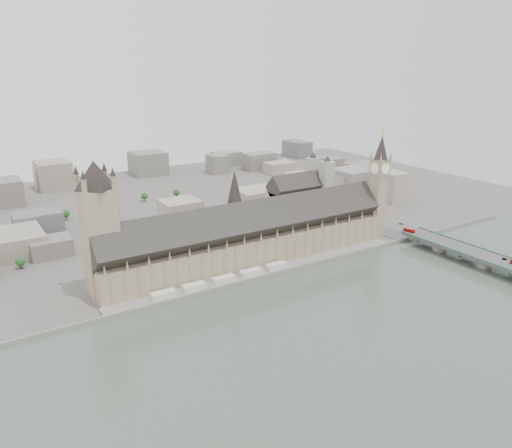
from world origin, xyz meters
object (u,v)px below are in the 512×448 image
car_silver (504,259)px  palace_of_westminster (249,237)px  westminster_abbey (300,197)px  car_approach (401,224)px  westminster_bridge (477,258)px  victoria_tower (99,223)px  red_bus_north (409,231)px  elizabeth_tower (379,180)px

car_silver → palace_of_westminster: bearing=123.2°
westminster_abbey → car_silver: size_ratio=17.40×
palace_of_westminster → westminster_abbey: bearing=34.2°
car_silver → car_approach: (0.21, 110.23, 0.16)m
westminster_bridge → westminster_abbey: (-51.08, 182.50, 19.96)m
victoria_tower → red_bus_north: 283.98m
red_bus_north → car_approach: bearing=42.1°
palace_of_westminster → red_bus_north: palace_of_westminster is taller
car_approach → elizabeth_tower: bearing=153.2°
westminster_abbey → victoria_tower: bearing=-163.5°
westminster_abbey → car_approach: size_ratio=12.28×
red_bus_north → car_approach: red_bus_north is taller
elizabeth_tower → westminster_abbey: bearing=107.3°
westminster_bridge → car_approach: car_approach is taller
elizabeth_tower → westminster_bridge: 111.81m
westminster_bridge → red_bus_north: red_bus_north is taller
car_silver → westminster_abbey: bearing=86.1°
westminster_abbey → car_approach: westminster_abbey is taller
palace_of_westminster → red_bus_north: bearing=-14.0°
palace_of_westminster → red_bus_north: 160.14m
westminster_bridge → car_approach: bearing=86.9°
westminster_bridge → red_bus_north: (-6.98, 68.50, 6.70)m
elizabeth_tower → westminster_bridge: bearing=-75.9°
westminster_bridge → victoria_tower: bearing=158.2°
elizabeth_tower → red_bus_north: 56.20m
victoria_tower → red_bus_north: size_ratio=8.83×
elizabeth_tower → car_silver: elizabeth_tower is taller
red_bus_north → westminster_bridge: bearing=-101.9°
elizabeth_tower → car_approach: size_ratio=19.42×
red_bus_north → car_approach: 23.39m
elizabeth_tower → westminster_abbey: 96.91m
westminster_abbey → car_silver: (55.63, -204.02, -14.19)m
elizabeth_tower → victoria_tower: (-260.00, 18.00, -2.88)m
palace_of_westminster → westminster_bridge: (162.00, -107.20, -17.58)m
palace_of_westminster → elizabeth_tower: 142.94m
westminster_bridge → car_approach: size_ratio=58.70×
victoria_tower → car_silver: bearing=-25.1°
palace_of_westminster → red_bus_north: (155.02, -38.70, -10.88)m
palace_of_westminster → victoria_tower: victoria_tower is taller
victoria_tower → palace_of_westminster: bearing=-3.0°
victoria_tower → elizabeth_tower: bearing=-4.0°
palace_of_westminster → car_approach: (166.76, -18.49, -11.65)m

